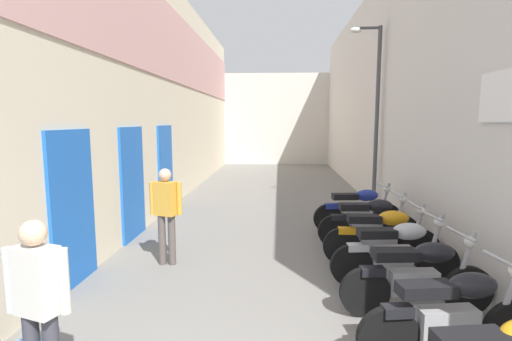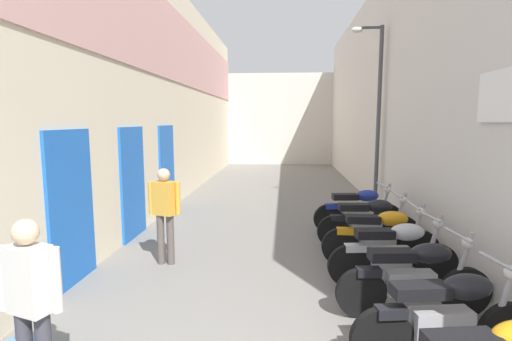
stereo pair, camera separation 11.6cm
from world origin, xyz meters
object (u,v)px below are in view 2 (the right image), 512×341
(motorcycle_seventh, at_px, (359,209))
(motorcycle_fifth, at_px, (381,235))
(motorcycle_second, at_px, (448,316))
(pedestrian_by_doorway, at_px, (31,300))
(motorcycle_fourth, at_px, (394,251))
(motorcycle_sixth, at_px, (369,221))
(street_lamp, at_px, (375,105))
(motorcycle_third, at_px, (415,276))
(pedestrian_mid_alley, at_px, (165,209))

(motorcycle_seventh, bearing_deg, motorcycle_fifth, -90.00)
(motorcycle_second, height_order, pedestrian_by_doorway, pedestrian_by_doorway)
(motorcycle_fourth, height_order, motorcycle_sixth, same)
(motorcycle_seventh, bearing_deg, street_lamp, 70.18)
(motorcycle_fifth, bearing_deg, motorcycle_fourth, -90.00)
(motorcycle_fifth, xyz_separation_m, pedestrian_by_doorway, (-3.54, -3.32, 0.42))
(motorcycle_fifth, bearing_deg, motorcycle_seventh, 90.00)
(motorcycle_fourth, height_order, street_lamp, street_lamp)
(motorcycle_third, xyz_separation_m, motorcycle_seventh, (-0.00, 3.46, 0.00))
(motorcycle_second, height_order, pedestrian_mid_alley, pedestrian_mid_alley)
(motorcycle_third, bearing_deg, motorcycle_fifth, 90.00)
(motorcycle_fifth, relative_size, pedestrian_by_doorway, 1.18)
(motorcycle_third, height_order, motorcycle_fourth, same)
(motorcycle_third, xyz_separation_m, street_lamp, (0.70, 5.40, 2.20))
(pedestrian_mid_alley, bearing_deg, motorcycle_seventh, 30.29)
(motorcycle_second, distance_m, motorcycle_third, 0.91)
(motorcycle_seventh, bearing_deg, motorcycle_third, -90.00)
(motorcycle_sixth, distance_m, pedestrian_by_doorway, 5.50)
(motorcycle_fifth, distance_m, pedestrian_mid_alley, 3.49)
(pedestrian_mid_alley, bearing_deg, motorcycle_fourth, -9.57)
(motorcycle_third, relative_size, motorcycle_fifth, 1.00)
(motorcycle_sixth, distance_m, pedestrian_mid_alley, 3.64)
(motorcycle_fifth, xyz_separation_m, street_lamp, (0.70, 3.79, 2.20))
(motorcycle_sixth, relative_size, pedestrian_mid_alley, 1.18)
(motorcycle_fourth, xyz_separation_m, motorcycle_fifth, (0.00, 0.75, 0.00))
(pedestrian_by_doorway, bearing_deg, pedestrian_mid_alley, 88.60)
(pedestrian_by_doorway, xyz_separation_m, pedestrian_mid_alley, (0.08, 3.15, 0.00))
(motorcycle_seventh, relative_size, pedestrian_mid_alley, 1.18)
(pedestrian_by_doorway, relative_size, pedestrian_mid_alley, 1.00)
(motorcycle_fifth, relative_size, pedestrian_mid_alley, 1.18)
(motorcycle_fourth, height_order, pedestrian_mid_alley, pedestrian_mid_alley)
(motorcycle_sixth, bearing_deg, motorcycle_third, -90.00)
(motorcycle_fourth, distance_m, motorcycle_seventh, 2.60)
(motorcycle_fifth, bearing_deg, motorcycle_third, -90.00)
(motorcycle_fourth, relative_size, motorcycle_sixth, 1.00)
(motorcycle_second, bearing_deg, motorcycle_third, 90.00)
(motorcycle_third, distance_m, street_lamp, 5.88)
(motorcycle_third, distance_m, pedestrian_mid_alley, 3.77)
(motorcycle_fifth, distance_m, motorcycle_sixth, 0.88)
(pedestrian_by_doorway, height_order, street_lamp, street_lamp)
(motorcycle_second, height_order, motorcycle_sixth, same)
(motorcycle_third, xyz_separation_m, pedestrian_by_doorway, (-3.54, -1.71, 0.42))
(motorcycle_second, xyz_separation_m, street_lamp, (0.70, 6.32, 2.20))
(motorcycle_second, xyz_separation_m, motorcycle_third, (0.00, 0.91, 0.00))
(motorcycle_seventh, bearing_deg, pedestrian_mid_alley, -149.71)
(motorcycle_seventh, bearing_deg, motorcycle_fourth, -90.00)
(motorcycle_second, height_order, motorcycle_third, same)
(street_lamp, bearing_deg, pedestrian_by_doorway, -120.76)
(motorcycle_fourth, bearing_deg, pedestrian_mid_alley, 170.43)
(motorcycle_third, relative_size, pedestrian_mid_alley, 1.18)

